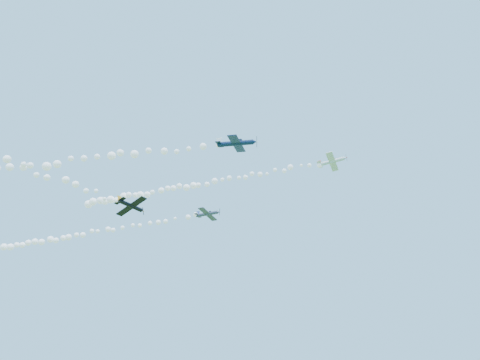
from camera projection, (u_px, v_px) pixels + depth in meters
The scene contains 7 objects.
plane_white at pixel (332, 161), 93.33m from camera, with size 7.16×7.43×2.32m.
smoke_trail_white at pixel (190, 186), 106.11m from camera, with size 69.32×15.80×3.00m, color white, non-canonical shape.
plane_navy at pixel (237, 143), 69.73m from camera, with size 7.40×7.83×2.45m.
smoke_trail_navy at pixel (10, 167), 78.29m from camera, with size 80.70×33.20×2.94m, color white, non-canonical shape.
plane_grey at pixel (208, 214), 101.03m from camera, with size 7.14×7.50×2.07m.
smoke_trail_grey at pixel (84, 234), 116.91m from camera, with size 77.49×13.43×3.21m, color white, non-canonical shape.
plane_black at pixel (131, 206), 74.36m from camera, with size 6.40×6.51×2.53m.
Camera 1 is at (44.81, -66.41, 14.71)m, focal length 30.00 mm.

